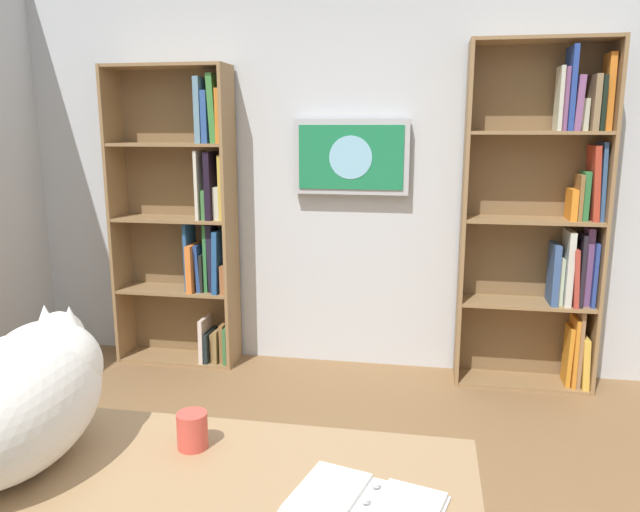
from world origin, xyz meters
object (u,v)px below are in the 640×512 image
(wall_mounted_tv, at_px, (351,157))
(open_binder, at_px, (365,504))
(bookshelf_left, at_px, (551,218))
(coffee_mug, at_px, (192,430))
(bookshelf_right, at_px, (189,222))
(cat, at_px, (25,394))

(wall_mounted_tv, distance_m, open_binder, 2.82)
(bookshelf_left, distance_m, coffee_mug, 2.80)
(bookshelf_right, bearing_deg, cat, 103.42)
(cat, bearing_deg, open_binder, 176.87)
(bookshelf_right, bearing_deg, open_binder, 119.03)
(cat, height_order, open_binder, cat)
(wall_mounted_tv, height_order, cat, wall_mounted_tv)
(bookshelf_left, xyz_separation_m, coffee_mug, (1.31, 2.46, -0.23))
(wall_mounted_tv, xyz_separation_m, coffee_mug, (0.09, 2.54, -0.58))
(bookshelf_right, relative_size, wall_mounted_tv, 2.69)
(bookshelf_left, xyz_separation_m, open_binder, (0.84, 2.64, -0.27))
(wall_mounted_tv, relative_size, open_binder, 1.97)
(wall_mounted_tv, xyz_separation_m, cat, (0.46, 2.67, -0.45))
(bookshelf_left, relative_size, bookshelf_right, 1.05)
(bookshelf_right, height_order, open_binder, bookshelf_right)
(bookshelf_left, xyz_separation_m, cat, (1.69, 2.59, -0.10))
(wall_mounted_tv, bearing_deg, bookshelf_right, 4.42)
(bookshelf_left, relative_size, cat, 3.03)
(wall_mounted_tv, xyz_separation_m, open_binder, (-0.38, 2.72, -0.62))
(open_binder, xyz_separation_m, coffee_mug, (0.47, -0.18, 0.04))
(bookshelf_left, height_order, bookshelf_right, bookshelf_left)
(bookshelf_left, relative_size, coffee_mug, 21.81)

